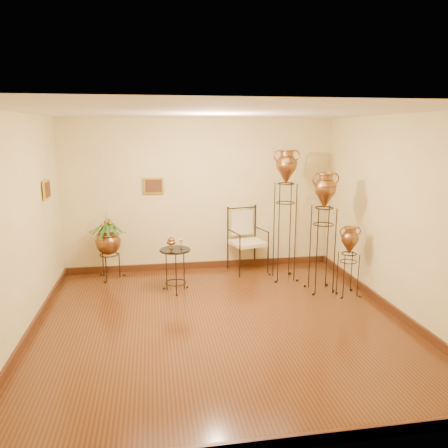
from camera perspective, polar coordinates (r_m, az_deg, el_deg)
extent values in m
plane|color=#5A2F15|center=(6.13, -0.34, -12.75)|extent=(5.00, 5.00, 0.00)
cube|color=#462210|center=(8.40, -3.00, -5.34)|extent=(5.00, 0.04, 0.12)
cube|color=#462210|center=(4.02, 5.88, -26.71)|extent=(5.00, 0.04, 0.12)
cube|color=#462210|center=(6.25, -24.03, -12.73)|extent=(0.04, 5.00, 0.12)
cube|color=#462210|center=(6.91, 20.78, -10.09)|extent=(0.04, 5.00, 0.12)
cube|color=gold|center=(8.01, -9.18, 4.95)|extent=(0.36, 0.03, 0.29)
cube|color=gold|center=(7.18, -22.15, 4.20)|extent=(0.03, 0.36, 0.29)
cube|color=beige|center=(8.09, 3.12, -2.49)|extent=(0.68, 0.65, 0.07)
cube|color=beige|center=(8.01, 3.15, -0.16)|extent=(0.44, 0.14, 0.46)
cylinder|color=black|center=(7.07, -6.42, -3.35)|extent=(0.49, 0.49, 0.02)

